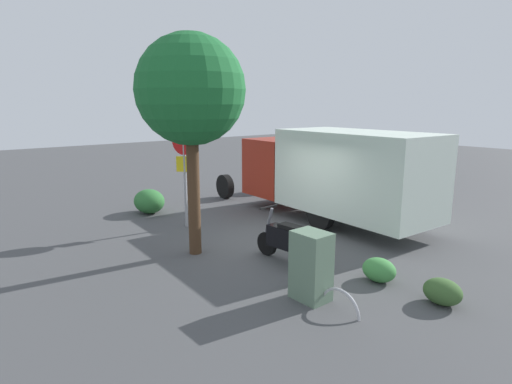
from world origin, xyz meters
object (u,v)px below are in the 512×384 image
motorcycle (288,240)px  bike_rack_hoop (339,312)px  street_tree (191,91)px  stop_sign (184,162)px  utility_cabinet (311,266)px  box_truck_near (330,170)px

motorcycle → bike_rack_hoop: size_ratio=2.13×
motorcycle → street_tree: street_tree is taller
stop_sign → utility_cabinet: 5.70m
motorcycle → bike_rack_hoop: (-2.24, 0.92, -0.52)m
bike_rack_hoop → motorcycle: bearing=-22.4°
motorcycle → utility_cabinet: utility_cabinet is taller
box_truck_near → bike_rack_hoop: 6.13m
street_tree → bike_rack_hoop: street_tree is taller
stop_sign → utility_cabinet: stop_sign is taller
stop_sign → street_tree: street_tree is taller
box_truck_near → stop_sign: stop_sign is taller
stop_sign → bike_rack_hoop: 6.49m
street_tree → bike_rack_hoop: size_ratio=5.94×
street_tree → motorcycle: bearing=-145.3°
stop_sign → box_truck_near: bearing=-120.0°
motorcycle → street_tree: (1.85, 1.28, 3.26)m
street_tree → bike_rack_hoop: bearing=-174.9°
stop_sign → utility_cabinet: size_ratio=2.24×
utility_cabinet → bike_rack_hoop: 0.92m
motorcycle → stop_sign: bearing=0.3°
stop_sign → motorcycle: bearing=-175.5°
motorcycle → stop_sign: (3.94, 0.31, 1.38)m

